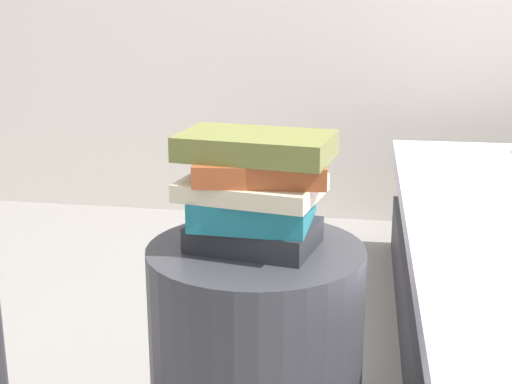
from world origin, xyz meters
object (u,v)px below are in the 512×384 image
Objects in this scene: book_rust at (262,168)px; book_olive at (257,146)px; book_charcoal at (254,234)px; book_teal at (254,208)px; side_table at (256,374)px; book_cream at (252,188)px.

book_olive reaches higher than book_rust.
book_teal reaches higher than book_charcoal.
book_olive is (-0.01, -0.01, 0.04)m from book_rust.
book_charcoal is 0.14m from book_rust.
book_teal reaches higher than side_table.
book_olive reaches higher than side_table.
side_table is 0.40m from book_cream.
book_teal is at bearing 134.46° from book_olive.
side_table is at bearing -46.02° from book_charcoal.
book_olive is at bearing -133.26° from book_rust.
book_olive is (0.01, -0.00, 0.08)m from book_cream.
book_cream is 0.04m from book_rust.
book_cream is 0.91× the size of book_olive.
book_charcoal is (-0.01, 0.01, 0.30)m from side_table.
side_table is 0.44m from book_rust.
side_table is 0.36m from book_teal.
book_cream is at bearing -173.60° from book_olive.
book_olive is (0.01, -0.01, 0.13)m from book_teal.
side_table is at bearing -143.93° from book_rust.
side_table is 2.34× the size of book_charcoal.
book_teal is at bearing 108.69° from book_charcoal.
book_charcoal is at bearing 80.86° from book_cream.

